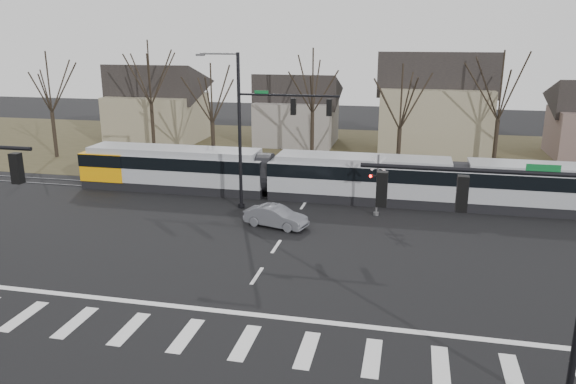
# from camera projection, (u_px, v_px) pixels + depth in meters

# --- Properties ---
(ground) EXTENTS (140.00, 140.00, 0.00)m
(ground) POSITION_uv_depth(u_px,v_px,m) (245.00, 294.00, 25.31)
(ground) COLOR black
(grass_verge) EXTENTS (140.00, 28.00, 0.01)m
(grass_verge) POSITION_uv_depth(u_px,v_px,m) (338.00, 153.00, 55.38)
(grass_verge) COLOR #38331E
(grass_verge) RESTS_ON ground
(crosswalk) EXTENTS (27.00, 2.60, 0.01)m
(crosswalk) POSITION_uv_depth(u_px,v_px,m) (215.00, 339.00, 21.55)
(crosswalk) COLOR silver
(crosswalk) RESTS_ON ground
(stop_line) EXTENTS (28.00, 0.35, 0.01)m
(stop_line) POSITION_uv_depth(u_px,v_px,m) (233.00, 312.00, 23.62)
(stop_line) COLOR silver
(stop_line) RESTS_ON ground
(lane_dashes) EXTENTS (0.18, 30.00, 0.01)m
(lane_dashes) POSITION_uv_depth(u_px,v_px,m) (309.00, 197.00, 40.35)
(lane_dashes) COLOR silver
(lane_dashes) RESTS_ON ground
(rail_pair) EXTENTS (90.00, 1.52, 0.06)m
(rail_pair) POSITION_uv_depth(u_px,v_px,m) (308.00, 197.00, 40.15)
(rail_pair) COLOR #59595E
(rail_pair) RESTS_ON ground
(tram) EXTENTS (41.53, 3.08, 3.15)m
(tram) POSITION_uv_depth(u_px,v_px,m) (359.00, 176.00, 39.14)
(tram) COLOR gray
(tram) RESTS_ON ground
(sedan) EXTENTS (3.33, 4.59, 1.29)m
(sedan) POSITION_uv_depth(u_px,v_px,m) (276.00, 217.00, 33.97)
(sedan) COLOR slate
(sedan) RESTS_ON ground
(signal_pole_near_right) EXTENTS (6.72, 0.44, 8.00)m
(signal_pole_near_right) POSITION_uv_depth(u_px,v_px,m) (518.00, 255.00, 16.17)
(signal_pole_near_right) COLOR black
(signal_pole_near_right) RESTS_ON ground
(signal_pole_far) EXTENTS (9.28, 0.44, 10.20)m
(signal_pole_far) POSITION_uv_depth(u_px,v_px,m) (263.00, 124.00, 36.01)
(signal_pole_far) COLOR black
(signal_pole_far) RESTS_ON ground
(rail_crossing_signal) EXTENTS (1.08, 0.36, 4.00)m
(rail_crossing_signal) POSITION_uv_depth(u_px,v_px,m) (377.00, 187.00, 35.79)
(rail_crossing_signal) COLOR #59595B
(rail_crossing_signal) RESTS_ON ground
(tree_row) EXTENTS (59.20, 7.20, 10.00)m
(tree_row) POSITION_uv_depth(u_px,v_px,m) (354.00, 110.00, 47.97)
(tree_row) COLOR black
(tree_row) RESTS_ON ground
(house_a) EXTENTS (9.72, 8.64, 8.60)m
(house_a) POSITION_uv_depth(u_px,v_px,m) (156.00, 100.00, 60.20)
(house_a) COLOR #7F765C
(house_a) RESTS_ON ground
(house_b) EXTENTS (8.64, 7.56, 7.65)m
(house_b) POSITION_uv_depth(u_px,v_px,m) (297.00, 106.00, 59.10)
(house_b) COLOR slate
(house_b) RESTS_ON ground
(house_c) EXTENTS (10.80, 8.64, 10.10)m
(house_c) POSITION_uv_depth(u_px,v_px,m) (435.00, 101.00, 53.04)
(house_c) COLOR #7F765C
(house_c) RESTS_ON ground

